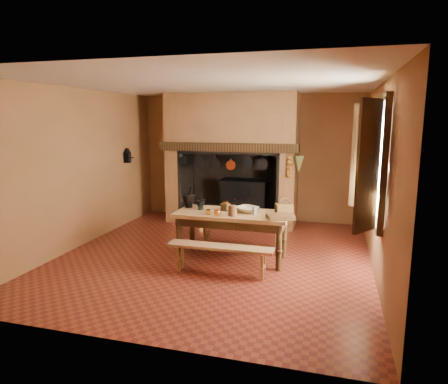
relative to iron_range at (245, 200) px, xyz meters
name	(u,v)px	position (x,y,z in m)	size (l,w,h in m)	color
floor	(215,256)	(0.04, -2.45, -0.48)	(5.50, 5.50, 0.00)	maroon
ceiling	(214,84)	(0.04, -2.45, 2.32)	(5.50, 5.50, 0.00)	silver
back_wall	(250,158)	(0.04, 0.30, 0.92)	(5.00, 0.02, 2.80)	#9A5E3D
wall_left	(80,168)	(-2.46, -2.45, 0.92)	(0.02, 5.50, 2.80)	#9A5E3D
wall_right	(379,179)	(2.54, -2.45, 0.92)	(0.02, 5.50, 2.80)	#9A5E3D
wall_front	(130,210)	(0.04, -5.20, 0.92)	(5.00, 0.02, 2.80)	#9A5E3D
chimney_breast	(232,140)	(-0.26, -0.14, 1.33)	(2.95, 0.96, 2.80)	#9A5E3D
iron_range	(245,200)	(0.00, 0.00, 0.00)	(1.12, 0.55, 1.60)	black
hearth_pans	(199,216)	(-1.01, -0.23, -0.39)	(0.51, 0.62, 0.20)	orange
hanging_pans	(224,163)	(-0.30, -0.64, 0.88)	(1.92, 0.29, 0.27)	black
onion_string	(289,167)	(1.04, -0.66, 0.85)	(0.12, 0.10, 0.46)	#93501B
herb_bunch	(299,165)	(1.22, -0.66, 0.90)	(0.20, 0.20, 0.35)	#4F5B2B
window	(372,161)	(2.39, -2.85, 1.22)	(0.39, 1.75, 1.76)	white
wall_coffee_mill	(127,154)	(-2.38, -0.90, 1.03)	(0.23, 0.16, 0.31)	black
work_table	(232,220)	(0.36, -2.50, 0.18)	(1.81, 0.80, 0.78)	tan
bench_front	(220,253)	(0.36, -3.18, -0.15)	(1.57, 0.27, 0.44)	tan
bench_back	(241,229)	(0.36, -1.85, -0.15)	(1.60, 0.28, 0.45)	tan
mortar_large	(189,200)	(-0.45, -2.33, 0.42)	(0.21, 0.21, 0.36)	black
mortar_small	(201,205)	(-0.20, -2.44, 0.39)	(0.15, 0.15, 0.26)	black
coffee_grinder	(226,206)	(0.22, -2.41, 0.37)	(0.18, 0.15, 0.19)	#3C2813
brass_mug_a	(208,212)	(0.03, -2.74, 0.34)	(0.07, 0.07, 0.08)	orange
brass_mug_b	(244,206)	(0.48, -2.17, 0.34)	(0.07, 0.07, 0.08)	orange
mixing_bowl	(247,209)	(0.58, -2.41, 0.34)	(0.35, 0.35, 0.09)	#C1BB94
stoneware_crock	(232,211)	(0.42, -2.73, 0.38)	(0.13, 0.13, 0.16)	brown
glass_jar	(254,211)	(0.73, -2.53, 0.36)	(0.07, 0.07, 0.12)	beige
wicker_basket	(284,208)	(1.16, -2.31, 0.38)	(0.31, 0.27, 0.25)	#452914
wooden_tray	(280,217)	(1.16, -2.72, 0.33)	(0.39, 0.28, 0.07)	#3C2813
brass_cup	(217,213)	(0.19, -2.80, 0.34)	(0.11, 0.11, 0.09)	orange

